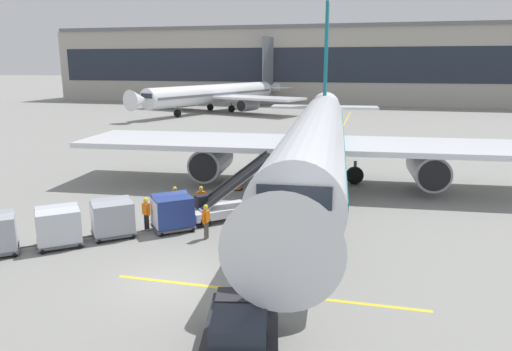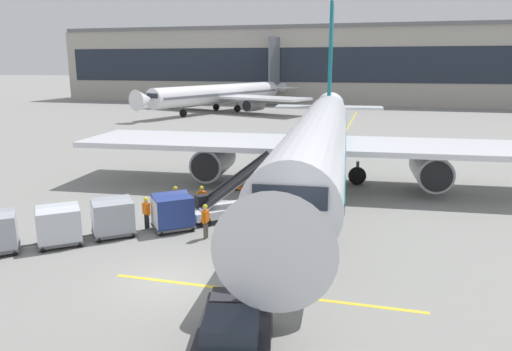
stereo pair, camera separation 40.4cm
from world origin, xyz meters
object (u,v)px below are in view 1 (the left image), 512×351
Objects in this scene: baggage_cart_second at (112,217)px; distant_airplane at (218,94)px; belt_loader at (223,203)px; ground_crew_wingwalker at (175,199)px; parked_airplane at (317,138)px; pushback_tug at (241,337)px; ground_crew_by_loader at (206,219)px; ground_crew_marshaller at (201,199)px; baggage_cart_third at (58,226)px; safety_cone_engine_keepout at (238,185)px; baggage_cart_lead at (172,211)px; ground_crew_by_carts at (146,212)px.

distant_airplane is (-14.73, 61.81, 2.18)m from baggage_cart_second.
ground_crew_wingwalker is (-2.72, -0.25, 0.06)m from belt_loader.
pushback_tug is (0.36, -21.11, -2.58)m from parked_airplane.
ground_crew_by_loader is 3.63m from ground_crew_marshaller.
baggage_cart_second is 1.00× the size of baggage_cart_third.
safety_cone_engine_keepout is at bearing 65.71° from baggage_cart_third.
distant_airplane reaches higher than safety_cone_engine_keepout.
ground_crew_marshaller and ground_crew_wingwalker have the same top height.
parked_airplane is 15.45m from baggage_cart_second.
ground_crew_by_loader is 1.00× the size of ground_crew_marshaller.
belt_loader reaches higher than ground_crew_by_loader.
baggage_cart_lead is 1.33m from ground_crew_by_carts.
pushback_tug is at bearing -89.02° from parked_airplane.
safety_cone_engine_keepout is at bearing 74.39° from ground_crew_wingwalker.
baggage_cart_second is at bearing 43.68° from baggage_cart_third.
ground_crew_by_loader is 9.45m from safety_cone_engine_keepout.
baggage_cart_third is at bearing -158.47° from ground_crew_by_loader.
parked_airplane is 16.41× the size of baggage_cart_third.
baggage_cart_second is 4.09m from ground_crew_wingwalker.
safety_cone_engine_keepout is (5.37, 11.90, -0.69)m from baggage_cart_third.
ground_crew_marshaller is 1.45m from ground_crew_wingwalker.
distant_airplane is (-15.94, 60.58, 2.18)m from ground_crew_by_carts.
belt_loader is 2.60× the size of ground_crew_by_loader.
baggage_cart_third reaches higher than ground_crew_marshaller.
ground_crew_by_loader and ground_crew_by_carts have the same top height.
pushback_tug is at bearing -57.45° from baggage_cart_lead.
ground_crew_wingwalker is 2.69× the size of safety_cone_engine_keepout.
pushback_tug is 2.71× the size of ground_crew_by_loader.
safety_cone_engine_keepout is (1.08, 8.57, -0.69)m from baggage_cart_lead.
distant_airplane is at bearing 103.41° from baggage_cart_second.
ground_crew_by_carts is (-7.71, 9.70, 0.17)m from pushback_tug.
baggage_cart_second is at bearing -138.61° from belt_loader.
pushback_tug is at bearing -65.02° from ground_crew_by_loader.
ground_crew_by_loader is 2.69× the size of safety_cone_engine_keepout.
ground_crew_by_loader is (2.11, -0.80, -0.00)m from baggage_cart_lead.
baggage_cart_second is (-2.48, -1.60, 0.00)m from baggage_cart_lead.
baggage_cart_second is at bearing -76.59° from distant_airplane.
belt_loader is at bearing 109.69° from pushback_tug.
baggage_cart_lead is 11.95m from pushback_tug.
baggage_cart_third is 7.66m from ground_crew_marshaller.
pushback_tug is at bearing -59.51° from ground_crew_wingwalker.
baggage_cart_second is 1.50× the size of ground_crew_wingwalker.
baggage_cart_third reaches higher than pushback_tug.
parked_airplane is 12.82m from baggage_cart_lead.
parked_airplane reaches higher than baggage_cart_lead.
baggage_cart_lead is 1.00× the size of baggage_cart_third.
ground_crew_wingwalker is at bearing -74.16° from distant_airplane.
belt_loader reaches higher than baggage_cart_third.
distant_airplane is at bearing 107.21° from ground_crew_marshaller.
parked_airplane reaches higher than safety_cone_engine_keepout.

